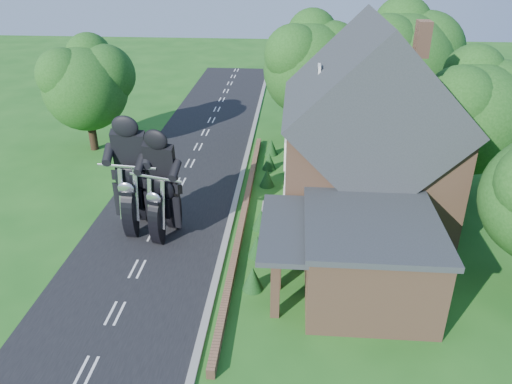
# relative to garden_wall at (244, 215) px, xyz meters

# --- Properties ---
(ground) EXTENTS (120.00, 120.00, 0.00)m
(ground) POSITION_rel_garden_wall_xyz_m (-4.30, -5.00, -0.20)
(ground) COLOR #1E5A19
(ground) RESTS_ON ground
(road) EXTENTS (7.00, 80.00, 0.02)m
(road) POSITION_rel_garden_wall_xyz_m (-4.30, -5.00, -0.19)
(road) COLOR black
(road) RESTS_ON ground
(kerb) EXTENTS (0.30, 80.00, 0.12)m
(kerb) POSITION_rel_garden_wall_xyz_m (-0.65, -5.00, -0.14)
(kerb) COLOR gray
(kerb) RESTS_ON ground
(garden_wall) EXTENTS (0.30, 22.00, 0.40)m
(garden_wall) POSITION_rel_garden_wall_xyz_m (0.00, 0.00, 0.00)
(garden_wall) COLOR #855E44
(garden_wall) RESTS_ON ground
(house) EXTENTS (9.54, 8.64, 10.24)m
(house) POSITION_rel_garden_wall_xyz_m (6.19, 1.00, 4.14)
(house) COLOR #855E44
(house) RESTS_ON ground
(annex) EXTENTS (7.05, 5.94, 3.44)m
(annex) POSITION_rel_garden_wall_xyz_m (5.57, -5.80, 1.57)
(annex) COLOR #855E44
(annex) RESTS_ON ground
(tree_house_right) EXTENTS (6.51, 6.00, 8.40)m
(tree_house_right) POSITION_rel_garden_wall_xyz_m (12.35, 3.62, 4.99)
(tree_house_right) COLOR black
(tree_house_right) RESTS_ON ground
(tree_behind_house) EXTENTS (7.81, 7.20, 10.08)m
(tree_behind_house) POSITION_rel_garden_wall_xyz_m (9.88, 11.14, 6.03)
(tree_behind_house) COLOR black
(tree_behind_house) RESTS_ON ground
(tree_behind_left) EXTENTS (6.94, 6.40, 9.16)m
(tree_behind_left) POSITION_rel_garden_wall_xyz_m (3.86, 12.13, 5.53)
(tree_behind_left) COLOR black
(tree_behind_left) RESTS_ON ground
(tree_far_road) EXTENTS (6.08, 5.60, 7.84)m
(tree_far_road) POSITION_rel_garden_wall_xyz_m (-11.16, 9.11, 4.64)
(tree_far_road) COLOR black
(tree_far_road) RESTS_ON ground
(shrub_a) EXTENTS (0.90, 0.90, 1.10)m
(shrub_a) POSITION_rel_garden_wall_xyz_m (1.00, -6.00, 0.35)
(shrub_a) COLOR #103512
(shrub_a) RESTS_ON ground
(shrub_b) EXTENTS (0.90, 0.90, 1.10)m
(shrub_b) POSITION_rel_garden_wall_xyz_m (1.00, -3.50, 0.35)
(shrub_b) COLOR #103512
(shrub_b) RESTS_ON ground
(shrub_c) EXTENTS (0.90, 0.90, 1.10)m
(shrub_c) POSITION_rel_garden_wall_xyz_m (1.00, -1.00, 0.35)
(shrub_c) COLOR #103512
(shrub_c) RESTS_ON ground
(shrub_d) EXTENTS (0.90, 0.90, 1.10)m
(shrub_d) POSITION_rel_garden_wall_xyz_m (1.00, 4.00, 0.35)
(shrub_d) COLOR #103512
(shrub_d) RESTS_ON ground
(shrub_e) EXTENTS (0.90, 0.90, 1.10)m
(shrub_e) POSITION_rel_garden_wall_xyz_m (1.00, 6.50, 0.35)
(shrub_e) COLOR #103512
(shrub_e) RESTS_ON ground
(shrub_f) EXTENTS (0.90, 0.90, 1.10)m
(shrub_f) POSITION_rel_garden_wall_xyz_m (1.00, 9.00, 0.35)
(shrub_f) COLOR #103512
(shrub_f) RESTS_ON ground
(motorcycle_lead) EXTENTS (0.94, 1.88, 1.70)m
(motorcycle_lead) POSITION_rel_garden_wall_xyz_m (-3.65, -2.10, 0.65)
(motorcycle_lead) COLOR black
(motorcycle_lead) RESTS_ON ground
(motorcycle_follow) EXTENTS (0.68, 2.00, 1.82)m
(motorcycle_follow) POSITION_rel_garden_wall_xyz_m (-5.24, -1.49, 0.71)
(motorcycle_follow) COLOR black
(motorcycle_follow) RESTS_ON ground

